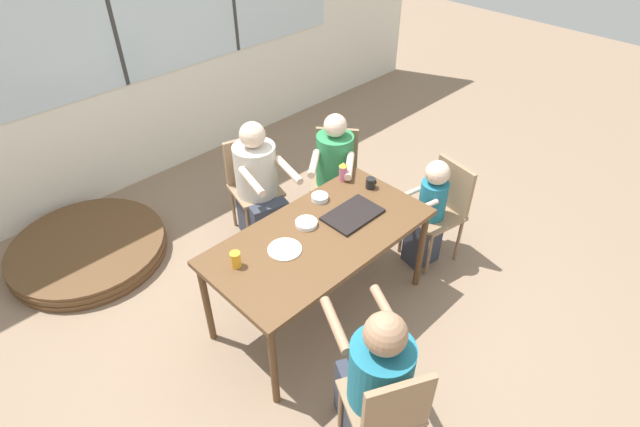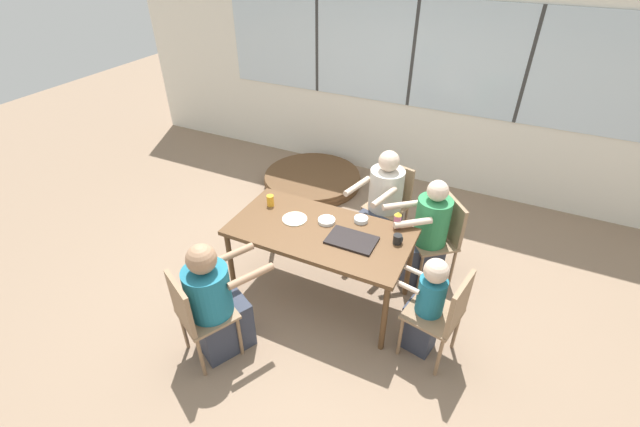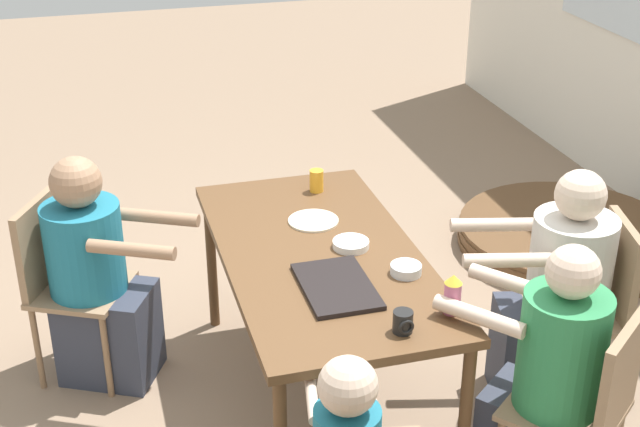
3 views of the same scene
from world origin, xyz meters
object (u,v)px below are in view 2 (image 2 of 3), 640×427
(chair_for_man_teal_shirt, at_px, (391,197))
(sippy_cup, at_px, (398,219))
(chair_for_toddler, at_px, (445,312))
(coffee_mug, at_px, (398,239))
(folded_table_stack, at_px, (312,179))
(bowl_cereal, at_px, (361,220))
(person_man_teal_shirt, at_px, (383,206))
(chair_for_man_blue_shirt, at_px, (195,312))
(person_toddler, at_px, (425,308))
(bowl_white_shallow, at_px, (327,221))
(chair_for_woman_green_shirt, at_px, (442,233))
(person_woman_green_shirt, at_px, (426,238))
(juice_glass, at_px, (270,201))
(person_man_blue_shirt, at_px, (216,305))

(chair_for_man_teal_shirt, height_order, sippy_cup, sippy_cup)
(chair_for_toddler, xyz_separation_m, coffee_mug, (-0.52, 0.36, 0.28))
(chair_for_toddler, bearing_deg, folded_table_stack, 57.81)
(bowl_cereal, bearing_deg, person_man_teal_shirt, 91.54)
(chair_for_man_teal_shirt, distance_m, person_man_teal_shirt, 0.18)
(chair_for_man_blue_shirt, xyz_separation_m, bowl_cereal, (0.83, 1.37, 0.26))
(person_toddler, distance_m, sippy_cup, 0.81)
(folded_table_stack, bearing_deg, person_toddler, -45.05)
(person_toddler, xyz_separation_m, bowl_white_shallow, (-1.04, 0.34, 0.32))
(person_man_teal_shirt, relative_size, coffee_mug, 13.50)
(bowl_cereal, xyz_separation_m, folded_table_stack, (-1.29, 1.57, -0.72))
(chair_for_toddler, height_order, person_man_teal_shirt, person_man_teal_shirt)
(chair_for_woman_green_shirt, distance_m, person_man_teal_shirt, 0.74)
(chair_for_toddler, xyz_separation_m, bowl_white_shallow, (-1.19, 0.37, 0.26))
(chair_for_toddler, relative_size, person_woman_green_shirt, 0.78)
(chair_for_man_blue_shirt, distance_m, juice_glass, 1.27)
(chair_for_man_teal_shirt, xyz_separation_m, folded_table_stack, (-1.31, 0.67, -0.46))
(chair_for_woman_green_shirt, bearing_deg, chair_for_man_teal_shirt, 18.49)
(juice_glass, bearing_deg, chair_for_woman_green_shirt, 21.47)
(person_woman_green_shirt, height_order, person_man_teal_shirt, same)
(chair_for_man_teal_shirt, height_order, person_woman_green_shirt, person_woman_green_shirt)
(chair_for_man_teal_shirt, xyz_separation_m, bowl_cereal, (-0.02, -0.89, 0.26))
(juice_glass, bearing_deg, chair_for_man_blue_shirt, -87.76)
(person_woman_green_shirt, height_order, coffee_mug, person_woman_green_shirt)
(person_woman_green_shirt, distance_m, bowl_white_shallow, 1.01)
(juice_glass, height_order, bowl_white_shallow, juice_glass)
(person_man_blue_shirt, height_order, coffee_mug, person_man_blue_shirt)
(chair_for_toddler, distance_m, sippy_cup, 0.89)
(chair_for_man_blue_shirt, height_order, bowl_white_shallow, chair_for_man_blue_shirt)
(person_man_blue_shirt, distance_m, sippy_cup, 1.70)
(chair_for_man_blue_shirt, xyz_separation_m, coffee_mug, (1.22, 1.21, 0.28))
(chair_for_man_teal_shirt, relative_size, person_man_teal_shirt, 0.78)
(person_man_teal_shirt, bearing_deg, chair_for_toddler, 141.11)
(person_toddler, bearing_deg, bowl_cereal, 68.50)
(chair_for_woman_green_shirt, bearing_deg, sippy_cup, 100.85)
(chair_for_toddler, bearing_deg, person_woman_green_shirt, 34.01)
(chair_for_woman_green_shirt, height_order, bowl_cereal, chair_for_woman_green_shirt)
(bowl_white_shallow, bearing_deg, person_man_teal_shirt, 73.74)
(person_toddler, bearing_deg, chair_for_man_teal_shirt, 39.33)
(bowl_cereal, bearing_deg, chair_for_woman_green_shirt, 35.42)
(chair_for_man_teal_shirt, height_order, chair_for_toddler, same)
(chair_for_toddler, height_order, person_toddler, person_toddler)
(bowl_cereal, bearing_deg, bowl_white_shallow, -151.94)
(person_man_blue_shirt, distance_m, bowl_cereal, 1.46)
(person_woman_green_shirt, distance_m, juice_glass, 1.54)
(sippy_cup, xyz_separation_m, folded_table_stack, (-1.61, 1.51, -0.78))
(chair_for_woman_green_shirt, relative_size, coffee_mug, 10.54)
(juice_glass, relative_size, folded_table_stack, 0.08)
(chair_for_toddler, xyz_separation_m, sippy_cup, (-0.60, 0.58, 0.32))
(chair_for_man_blue_shirt, relative_size, coffee_mug, 10.54)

